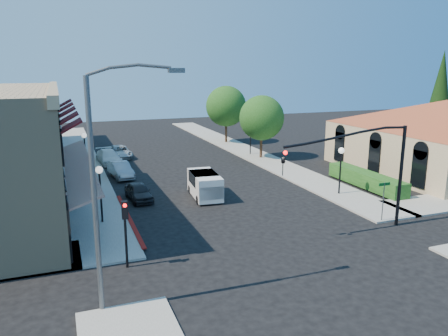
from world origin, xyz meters
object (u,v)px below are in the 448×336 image
object	(u,v)px
street_tree_b	(226,106)
lamppost_left_near	(100,180)
parked_car_b	(121,170)
cobra_streetlight	(103,179)
secondary_signal	(125,222)
lamppost_left_far	(85,142)
parked_car_a	(139,192)
parked_car_d	(120,152)
street_tree_a	(262,118)
street_name_sign	(384,195)
conifer_far	(440,94)
lamppost_right_far	(251,130)
white_van	(205,184)
lamppost_right_near	(341,159)
signal_mast_arm	(372,161)
parked_car_c	(109,157)

from	to	relation	value
street_tree_b	lamppost_left_near	distance (m)	29.64
parked_car_b	cobra_streetlight	bearing A→B (deg)	-105.83
secondary_signal	lamppost_left_far	distance (m)	20.60
parked_car_a	parked_car_d	size ratio (longest dim) A/B	0.81
street_tree_b	cobra_streetlight	size ratio (longest dim) A/B	0.75
parked_car_a	street_tree_a	bearing A→B (deg)	30.26
street_name_sign	parked_car_b	bearing A→B (deg)	128.51
cobra_streetlight	conifer_far	bearing A→B (deg)	28.30
lamppost_left_near	lamppost_right_far	xyz separation A→B (m)	(17.00, 16.00, 0.00)
street_name_sign	lamppost_left_far	bearing A→B (deg)	128.94
street_tree_b	lamppost_right_far	bearing A→B (deg)	-92.15
conifer_far	parked_car_d	world-z (taller)	conifer_far
white_van	street_tree_b	bearing A→B (deg)	65.13
cobra_streetlight	street_name_sign	world-z (taller)	cobra_streetlight
street_name_sign	white_van	xyz separation A→B (m)	(-8.50, 8.65, -0.66)
lamppost_right_near	lamppost_right_far	bearing A→B (deg)	90.00
white_van	street_tree_a	bearing A→B (deg)	48.67
cobra_streetlight	street_name_sign	bearing A→B (deg)	14.16
conifer_far	street_tree_b	size ratio (longest dim) A/B	1.57
lamppost_right_far	white_van	size ratio (longest dim) A/B	0.85
lamppost_left_near	parked_car_a	distance (m)	5.39
signal_mast_arm	cobra_streetlight	xyz separation A→B (m)	(-15.01, -3.50, 1.18)
parked_car_b	parked_car_d	xyz separation A→B (m)	(1.07, 8.57, -0.05)
street_tree_a	lamppost_right_near	bearing A→B (deg)	-91.23
lamppost_left_near	lamppost_right_far	distance (m)	23.35
cobra_streetlight	signal_mast_arm	bearing A→B (deg)	13.11
street_tree_b	parked_car_c	bearing A→B (deg)	-154.98
signal_mast_arm	parked_car_d	bearing A→B (deg)	112.23
secondary_signal	parked_car_b	xyz separation A→B (m)	(2.13, 17.59, -1.65)
parked_car_b	street_tree_a	bearing A→B (deg)	4.61
parked_car_a	parked_car_d	world-z (taller)	parked_car_d
secondary_signal	lamppost_left_far	world-z (taller)	lamppost_left_far
signal_mast_arm	parked_car_a	distance (m)	15.91
lamppost_left_near	parked_car_b	world-z (taller)	lamppost_left_near
conifer_far	parked_car_a	world-z (taller)	conifer_far
street_tree_b	parked_car_c	distance (m)	17.00
parked_car_b	parked_car_c	xyz separation A→B (m)	(-0.33, 6.00, 0.00)
conifer_far	white_van	world-z (taller)	conifer_far
conifer_far	street_name_sign	distance (m)	26.30
parked_car_c	street_tree_b	bearing A→B (deg)	19.20
cobra_streetlight	parked_car_a	distance (m)	15.18
street_tree_a	lamppost_left_far	xyz separation A→B (m)	(-17.30, 0.00, -1.46)
parked_car_b	parked_car_d	distance (m)	8.64
parked_car_c	street_name_sign	bearing A→B (deg)	-64.82
lamppost_right_near	parked_car_c	world-z (taller)	lamppost_right_near
street_name_sign	lamppost_left_near	distance (m)	17.05
lamppost_left_far	lamppost_right_far	xyz separation A→B (m)	(17.00, 2.00, 0.00)
street_name_sign	secondary_signal	bearing A→B (deg)	-177.07
street_tree_a	street_tree_b	size ratio (longest dim) A/B	0.92
street_tree_a	parked_car_a	bearing A→B (deg)	-145.19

